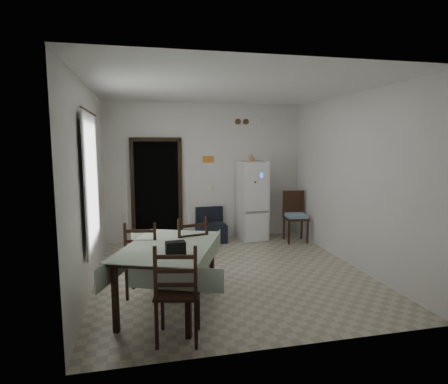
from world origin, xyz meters
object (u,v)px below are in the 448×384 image
dining_chair_near_head (178,291)px  navy_seat (211,225)px  corner_chair (296,217)px  dining_table (170,277)px  dining_chair_far_right (188,252)px  fridge (253,201)px  dining_chair_far_left (144,258)px

dining_chair_near_head → navy_seat: bearing=-93.9°
corner_chair → dining_table: size_ratio=0.67×
corner_chair → dining_chair_far_right: 3.26m
fridge → navy_seat: fridge is taller
navy_seat → dining_chair_far_left: dining_chair_far_left is taller
dining_table → dining_chair_far_right: dining_chair_far_right is taller
dining_chair_far_left → dining_chair_near_head: 1.33m
dining_table → dining_chair_far_right: (0.31, 0.56, 0.13)m
dining_table → dining_chair_far_left: (-0.31, 0.51, 0.11)m
fridge → dining_chair_far_right: size_ratio=1.56×
dining_chair_far_right → dining_chair_far_left: bearing=-8.2°
dining_chair_near_head → dining_chair_far_right: bearing=-89.9°
fridge → dining_chair_near_head: bearing=-123.8°
fridge → dining_table: fridge is taller
dining_chair_far_left → navy_seat: bearing=-108.3°
dining_chair_far_right → fridge: bearing=-137.6°
navy_seat → dining_chair_far_right: 2.57m
navy_seat → corner_chair: 1.79m
fridge → dining_chair_far_right: bearing=-130.9°
fridge → navy_seat: 1.03m
dining_chair_far_left → corner_chair: bearing=-135.0°
dining_chair_far_right → dining_table: bearing=48.2°
fridge → dining_chair_far_right: 2.99m
dining_table → dining_chair_far_left: dining_chair_far_left is taller
dining_table → dining_chair_near_head: size_ratio=1.45×
dining_chair_far_left → dining_chair_near_head: size_ratio=0.97×
dining_table → dining_chair_near_head: (0.03, -0.78, 0.13)m
corner_chair → navy_seat: bearing=174.2°
fridge → corner_chair: size_ratio=1.59×
fridge → corner_chair: bearing=-31.0°
dining_chair_far_left → dining_chair_far_right: (0.62, 0.05, 0.02)m
dining_chair_far_left → fridge: bearing=-121.7°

